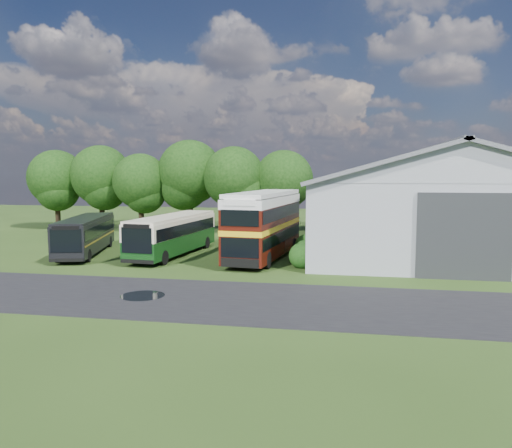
% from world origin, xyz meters
% --- Properties ---
extents(ground, '(120.00, 120.00, 0.00)m').
position_xyz_m(ground, '(0.00, 0.00, 0.00)').
color(ground, '#203812').
rests_on(ground, ground).
extents(asphalt_road, '(60.00, 8.00, 0.02)m').
position_xyz_m(asphalt_road, '(3.00, -3.00, 0.00)').
color(asphalt_road, black).
rests_on(asphalt_road, ground).
extents(puddle, '(2.20, 2.20, 0.01)m').
position_xyz_m(puddle, '(-1.50, -3.00, 0.00)').
color(puddle, black).
rests_on(puddle, ground).
extents(storage_shed, '(18.80, 24.80, 8.15)m').
position_xyz_m(storage_shed, '(15.00, 15.98, 4.17)').
color(storage_shed, gray).
rests_on(storage_shed, ground).
extents(tree_far_left, '(6.12, 6.12, 8.64)m').
position_xyz_m(tree_far_left, '(-23.00, 24.00, 5.56)').
color(tree_far_left, black).
rests_on(tree_far_left, ground).
extents(tree_left_a, '(6.46, 6.46, 9.12)m').
position_xyz_m(tree_left_a, '(-18.00, 24.50, 5.87)').
color(tree_left_a, black).
rests_on(tree_left_a, ground).
extents(tree_left_b, '(5.78, 5.78, 8.16)m').
position_xyz_m(tree_left_b, '(-13.00, 23.50, 5.25)').
color(tree_left_b, black).
rests_on(tree_left_b, ground).
extents(tree_mid, '(6.80, 6.80, 9.60)m').
position_xyz_m(tree_mid, '(-8.00, 24.80, 6.18)').
color(tree_mid, black).
rests_on(tree_mid, ground).
extents(tree_right_a, '(6.26, 6.26, 8.83)m').
position_xyz_m(tree_right_a, '(-3.00, 23.80, 5.69)').
color(tree_right_a, black).
rests_on(tree_right_a, ground).
extents(tree_right_b, '(5.98, 5.98, 8.45)m').
position_xyz_m(tree_right_b, '(2.00, 24.60, 5.44)').
color(tree_right_b, black).
rests_on(tree_right_b, ground).
extents(shrub_front, '(1.70, 1.70, 1.70)m').
position_xyz_m(shrub_front, '(5.60, 6.00, 0.00)').
color(shrub_front, '#194714').
rests_on(shrub_front, ground).
extents(shrub_mid, '(1.60, 1.60, 1.60)m').
position_xyz_m(shrub_mid, '(5.60, 8.00, 0.00)').
color(shrub_mid, '#194714').
rests_on(shrub_mid, ground).
extents(shrub_back, '(1.80, 1.80, 1.80)m').
position_xyz_m(shrub_back, '(5.60, 10.00, 0.00)').
color(shrub_back, '#194714').
rests_on(shrub_back, ground).
extents(bus_green_single, '(3.53, 11.01, 2.98)m').
position_xyz_m(bus_green_single, '(-4.27, 9.16, 1.59)').
color(bus_green_single, black).
rests_on(bus_green_single, ground).
extents(bus_maroon_double, '(4.01, 11.38, 4.79)m').
position_xyz_m(bus_maroon_double, '(2.62, 9.08, 2.39)').
color(bus_maroon_double, black).
rests_on(bus_maroon_double, ground).
extents(bus_dark_single, '(4.92, 10.33, 2.78)m').
position_xyz_m(bus_dark_single, '(-10.97, 8.46, 1.48)').
color(bus_dark_single, black).
rests_on(bus_dark_single, ground).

